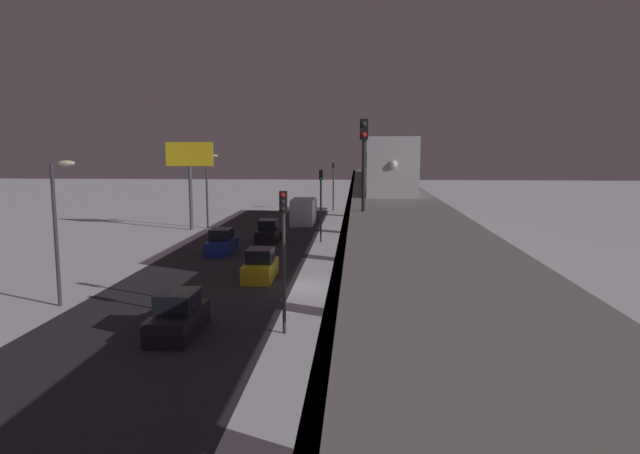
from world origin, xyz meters
The scene contains 16 objects.
ground_plane centered at (0.00, 0.00, 0.00)m, with size 240.00×240.00×0.00m, color white.
avenue_asphalt centered at (5.96, 0.00, 0.00)m, with size 11.00×84.64×0.01m, color #28282D.
elevated_railway centered at (-5.22, 0.00, 4.73)m, with size 5.00×84.64×5.50m.
subway_train centered at (-5.31, -16.56, 7.28)m, with size 2.94×36.87×3.40m.
rail_signal centered at (-3.63, 8.37, 8.23)m, with size 0.36×0.41×4.00m.
sedan_black centered at (4.56, -16.78, 0.78)m, with size 1.91×4.45×1.97m.
sedan_black_2 centered at (4.56, 9.20, 0.80)m, with size 1.80×4.27×1.97m.
sedan_yellow centered at (2.76, -1.90, 0.80)m, with size 1.80×4.05×1.97m.
sedan_blue centered at (7.36, -10.72, 0.80)m, with size 1.80×4.29×1.97m.
box_truck centered at (2.56, -29.42, 1.35)m, with size 2.40×7.40×2.80m.
traffic_light_near centered at (-0.14, 8.72, 4.20)m, with size 0.32×0.44×6.40m.
traffic_light_mid centered at (-0.14, -16.72, 4.20)m, with size 0.32×0.44×6.40m.
traffic_light_far centered at (-0.14, -42.16, 4.20)m, with size 0.32×0.44×6.40m.
commercial_billboard centered at (13.60, -23.69, 6.83)m, with size 4.80×0.36×8.90m.
street_lamp_near centered at (12.03, 5.00, 4.81)m, with size 1.35×0.44×7.65m.
street_lamp_far centered at (12.03, -25.00, 4.81)m, with size 1.35×0.44×7.65m.
Camera 1 is at (-3.38, 33.35, 8.23)m, focal length 32.09 mm.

